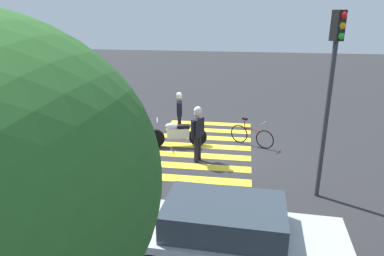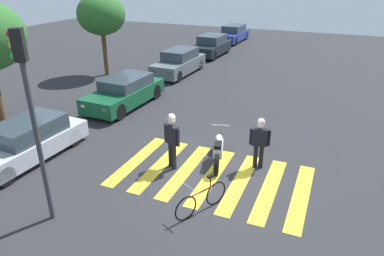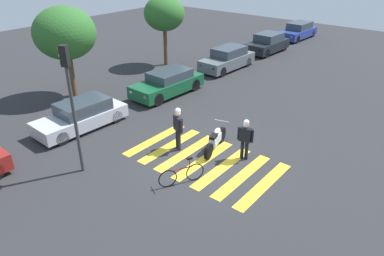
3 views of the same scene
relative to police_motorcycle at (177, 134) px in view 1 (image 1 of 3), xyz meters
The scene contains 8 objects.
ground_plane 1.06m from the police_motorcycle, behind, with size 60.00×60.00×0.00m, color #2B2B2D.
police_motorcycle is the anchor object (origin of this frame).
leaning_bicycle 2.75m from the police_motorcycle, behind, with size 1.57×0.84×1.01m.
officer_on_foot 1.42m from the police_motorcycle, 83.49° to the right, with size 0.30×0.65×1.73m.
officer_by_motorcycle 1.68m from the police_motorcycle, 126.81° to the left, with size 0.39×0.65×1.89m.
crosswalk_stripes 1.06m from the police_motorcycle, behind, with size 3.51×5.85×0.01m.
car_silver_sedan 6.44m from the police_motorcycle, 110.44° to the left, with size 4.34×1.85×1.32m.
traffic_light_pole 6.03m from the police_motorcycle, 145.77° to the left, with size 0.33×0.36×4.81m.
Camera 1 is at (-1.41, 12.07, 4.85)m, focal length 33.05 mm.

